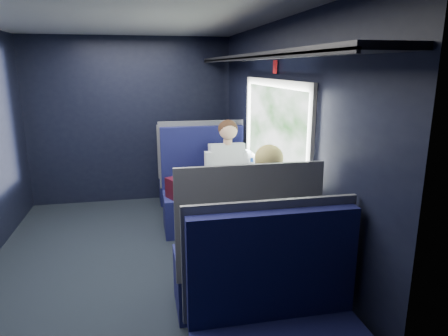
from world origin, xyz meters
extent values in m
cube|color=black|center=(0.00, 0.00, -0.01)|extent=(2.80, 4.20, 0.01)
cube|color=black|center=(1.45, 0.00, 1.15)|extent=(0.10, 4.20, 2.30)
cube|color=black|center=(0.00, 2.15, 1.15)|extent=(2.80, 0.10, 2.30)
cube|color=black|center=(0.00, -2.15, 1.15)|extent=(2.80, 0.10, 2.30)
cube|color=silver|center=(0.00, 0.00, 2.35)|extent=(2.80, 4.20, 0.10)
cube|color=beige|center=(1.38, 0.00, 1.74)|extent=(0.03, 1.84, 0.07)
cube|color=beige|center=(1.38, 0.00, 0.90)|extent=(0.03, 1.84, 0.07)
cube|color=beige|center=(1.38, -0.89, 1.32)|extent=(0.03, 0.07, 0.78)
cube|color=beige|center=(1.38, 0.89, 1.32)|extent=(0.03, 0.07, 0.78)
cube|color=black|center=(1.22, 0.00, 1.98)|extent=(0.36, 4.10, 0.04)
cube|color=black|center=(1.05, 0.00, 1.96)|extent=(0.02, 4.10, 0.03)
cube|color=red|center=(1.38, 0.00, 1.89)|extent=(0.01, 0.10, 0.12)
cylinder|color=#54565E|center=(0.88, 0.00, 0.35)|extent=(0.08, 0.08, 0.70)
cube|color=#B7B6B2|center=(1.06, 0.00, 0.72)|extent=(0.62, 1.00, 0.04)
cube|color=#0D0E3B|center=(0.85, 0.78, 0.23)|extent=(1.00, 0.50, 0.45)
cube|color=#0D0E3B|center=(0.85, 1.08, 0.82)|extent=(1.00, 0.10, 0.75)
cube|color=#54565E|center=(0.85, 1.14, 0.85)|extent=(1.04, 0.03, 0.82)
cube|color=#54565E|center=(0.85, 0.73, 0.55)|extent=(0.06, 0.40, 0.20)
cube|color=#430E1B|center=(0.55, 0.74, 0.56)|extent=(0.37, 0.30, 0.23)
cylinder|color=#430E1B|center=(0.55, 0.74, 0.73)|extent=(0.08, 0.13, 0.03)
cylinder|color=silver|center=(0.71, 0.63, 0.58)|extent=(0.10, 0.10, 0.26)
cylinder|color=blue|center=(0.71, 0.63, 0.74)|extent=(0.05, 0.05, 0.06)
cube|color=#0D0E3B|center=(0.85, -0.78, 0.23)|extent=(1.00, 0.50, 0.45)
cube|color=#0D0E3B|center=(0.85, -1.08, 0.82)|extent=(1.00, 0.10, 0.75)
cube|color=#54565E|center=(0.85, -1.14, 0.85)|extent=(1.04, 0.03, 0.82)
cube|color=#54565E|center=(0.85, -0.73, 0.55)|extent=(0.06, 0.40, 0.20)
cube|color=#0D0E3B|center=(0.85, 1.88, 0.23)|extent=(1.00, 0.40, 0.45)
cube|color=#0D0E3B|center=(0.85, 1.64, 0.78)|extent=(1.00, 0.10, 0.66)
cube|color=#54565E|center=(0.85, 1.59, 0.80)|extent=(1.04, 0.03, 0.72)
cube|color=#0D0E3B|center=(0.85, -1.64, 0.78)|extent=(1.00, 0.10, 0.66)
cube|color=#54565E|center=(0.85, -1.59, 0.80)|extent=(1.04, 0.03, 0.72)
cube|color=black|center=(1.10, 0.64, 0.53)|extent=(0.36, 0.44, 0.16)
cube|color=black|center=(1.10, 0.44, 0.23)|extent=(0.32, 0.12, 0.45)
cube|color=#B0C0CF|center=(1.10, 0.80, 0.78)|extent=(0.40, 0.29, 0.53)
cylinder|color=#D8A88C|center=(1.10, 0.76, 1.06)|extent=(0.10, 0.10, 0.06)
sphere|color=#D8A88C|center=(1.10, 0.74, 1.20)|extent=(0.21, 0.21, 0.21)
sphere|color=#382114|center=(1.10, 0.76, 1.21)|extent=(0.22, 0.22, 0.22)
cube|color=#B0C0CF|center=(0.88, 0.76, 0.78)|extent=(0.09, 0.12, 0.34)
cube|color=#B0C0CF|center=(1.32, 0.76, 0.78)|extent=(0.09, 0.12, 0.34)
cube|color=black|center=(1.10, -0.64, 0.53)|extent=(0.36, 0.44, 0.16)
cube|color=black|center=(1.10, -0.44, 0.23)|extent=(0.32, 0.12, 0.45)
cube|color=black|center=(1.10, -0.80, 0.78)|extent=(0.40, 0.29, 0.53)
cylinder|color=#D8A88C|center=(1.10, -0.76, 1.06)|extent=(0.10, 0.10, 0.06)
sphere|color=#D8A88C|center=(1.10, -0.74, 1.20)|extent=(0.21, 0.21, 0.21)
sphere|color=#CFBE60|center=(1.10, -0.76, 1.21)|extent=(0.22, 0.22, 0.22)
cube|color=black|center=(0.88, -0.76, 0.78)|extent=(0.09, 0.12, 0.34)
cube|color=black|center=(1.32, -0.76, 0.78)|extent=(0.09, 0.12, 0.34)
cube|color=#CFBE60|center=(1.10, -0.86, 0.90)|extent=(0.26, 0.07, 0.36)
cube|color=white|center=(1.01, -0.09, 0.74)|extent=(0.57, 0.75, 0.01)
cube|color=silver|center=(1.25, 0.00, 0.75)|extent=(0.26, 0.32, 0.01)
cube|color=silver|center=(1.35, 0.00, 0.85)|extent=(0.07, 0.28, 0.19)
cube|color=black|center=(1.35, 0.00, 0.85)|extent=(0.05, 0.24, 0.16)
cylinder|color=silver|center=(1.27, 0.32, 0.83)|extent=(0.06, 0.06, 0.18)
cylinder|color=blue|center=(1.27, 0.32, 0.94)|extent=(0.04, 0.04, 0.04)
cylinder|color=white|center=(1.33, 0.33, 0.79)|extent=(0.07, 0.07, 0.09)
camera|label=1|loc=(0.15, -3.63, 1.89)|focal=32.00mm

